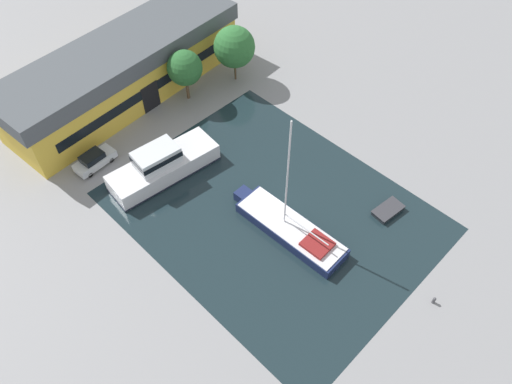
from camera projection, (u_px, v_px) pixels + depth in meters
The scene contains 10 objects.
ground_plane at pixel (272, 211), 49.07m from camera, with size 440.00×440.00×0.00m, color gray.
water_canal at pixel (272, 211), 49.07m from camera, with size 23.29×29.76×0.01m, color #19282D.
warehouse_building at pixel (124, 70), 57.95m from camera, with size 30.91×11.03×6.96m.
quay_tree_near_building at pixel (185, 68), 56.85m from camera, with size 4.10×4.10×6.40m.
quay_tree_by_water at pixel (234, 47), 59.00m from camera, with size 4.97×4.97×7.12m.
parked_car at pixel (94, 160), 52.30m from camera, with size 4.62×2.19×1.75m.
sailboat_moored at pixel (290, 228), 46.91m from camera, with size 3.68×12.57×13.65m.
motor_cruiser at pixel (162, 165), 51.11m from camera, with size 12.04×5.06×3.78m.
small_dinghy at pixel (388, 210), 48.76m from camera, with size 3.33×2.09×0.52m.
mooring_bollard at pixel (434, 300), 42.38m from camera, with size 0.28×0.28×0.75m.
Camera 1 is at (-22.48, -20.11, 38.78)m, focal length 35.00 mm.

